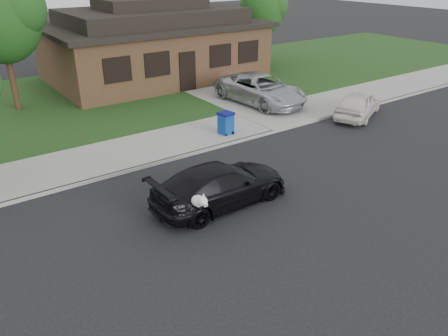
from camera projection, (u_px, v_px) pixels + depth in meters
ground at (256, 188)px, 14.23m from camera, size 120.00×120.00×0.00m
sidewalk at (179, 140)px, 17.90m from camera, size 60.00×3.00×0.12m
curb at (199, 152)px, 16.79m from camera, size 60.00×0.12×0.12m
lawn at (106, 95)px, 23.81m from camera, size 60.00×13.00×0.13m
driveway at (228, 90)px, 24.70m from camera, size 4.50×13.00×0.14m
sedan at (220, 185)px, 13.07m from camera, size 4.44×2.20×1.28m
minivan at (260, 89)px, 21.99m from camera, size 2.75×5.31×1.43m
white_compact at (358, 104)px, 20.48m from camera, size 3.95×2.88×1.25m
recycling_bin at (226, 123)px, 18.20m from camera, size 0.62×0.63×0.92m
house at (153, 44)px, 26.47m from camera, size 12.60×8.60×4.65m
tree_0 at (3, 16)px, 19.57m from camera, size 3.78×3.60×6.34m
tree_1 at (264, 9)px, 29.56m from camera, size 3.15×3.00×5.25m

